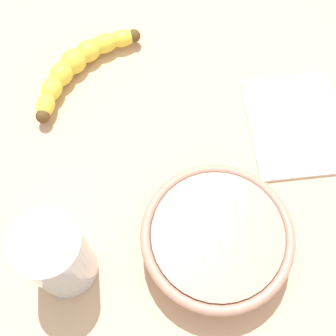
{
  "coord_description": "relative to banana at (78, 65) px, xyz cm",
  "views": [
    {
      "loc": [
        22.83,
        2.9,
        58.13
      ],
      "look_at": [
        -0.65,
        3.5,
        5.0
      ],
      "focal_mm": 49.31,
      "sensor_mm": 36.0,
      "label": 1
    }
  ],
  "objects": [
    {
      "name": "smoothie_glass",
      "position": [
        28.07,
        -0.02,
        4.13
      ],
      "size": [
        7.25,
        7.25,
        12.14
      ],
      "color": "silver",
      "rests_on": "wooden_tabletop"
    },
    {
      "name": "wooden_tabletop",
      "position": [
        16.89,
        8.7,
        -3.24
      ],
      "size": [
        120.0,
        120.0,
        3.0
      ],
      "primitive_type": "cube",
      "color": "#D9AF8A",
      "rests_on": "ground"
    },
    {
      "name": "ceramic_bowl",
      "position": [
        25.92,
        17.51,
        1.48
      ],
      "size": [
        17.46,
        17.46,
        5.45
      ],
      "color": "tan",
      "rests_on": "wooden_tabletop"
    },
    {
      "name": "folded_napkin",
      "position": [
        9.53,
        29.69,
        -1.44
      ],
      "size": [
        16.46,
        13.9,
        0.6
      ],
      "primitive_type": "cube",
      "rotation": [
        0.0,
        0.0,
        0.09
      ],
      "color": "white",
      "rests_on": "wooden_tabletop"
    },
    {
      "name": "banana",
      "position": [
        0.0,
        0.0,
        0.0
      ],
      "size": [
        15.31,
        14.29,
        3.47
      ],
      "rotation": [
        0.0,
        0.0,
        5.54
      ],
      "color": "yellow",
      "rests_on": "wooden_tabletop"
    }
  ]
}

